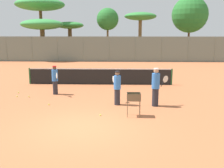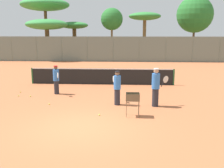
{
  "view_description": "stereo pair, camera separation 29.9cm",
  "coord_description": "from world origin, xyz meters",
  "px_view_note": "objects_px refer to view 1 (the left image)",
  "views": [
    {
      "loc": [
        1.38,
        -8.98,
        3.42
      ],
      "look_at": [
        0.96,
        3.18,
        1.0
      ],
      "focal_mm": 42.0,
      "sensor_mm": 36.0,
      "label": 1
    },
    {
      "loc": [
        1.68,
        -8.96,
        3.42
      ],
      "look_at": [
        0.96,
        3.18,
        1.0
      ],
      "focal_mm": 42.0,
      "sensor_mm": 36.0,
      "label": 2
    }
  ],
  "objects_px": {
    "tennis_net": "(100,76)",
    "player_white_outfit": "(156,87)",
    "player_red_cap": "(55,80)",
    "ball_cart": "(134,99)",
    "player_yellow_shirt": "(117,87)"
  },
  "relations": [
    {
      "from": "player_white_outfit",
      "to": "tennis_net",
      "type": "bearing_deg",
      "value": 93.75
    },
    {
      "from": "player_white_outfit",
      "to": "player_red_cap",
      "type": "bearing_deg",
      "value": 130.76
    },
    {
      "from": "player_white_outfit",
      "to": "player_yellow_shirt",
      "type": "bearing_deg",
      "value": 148.01
    },
    {
      "from": "tennis_net",
      "to": "player_red_cap",
      "type": "distance_m",
      "value": 3.7
    },
    {
      "from": "tennis_net",
      "to": "player_white_outfit",
      "type": "relative_size",
      "value": 5.32
    },
    {
      "from": "ball_cart",
      "to": "player_yellow_shirt",
      "type": "bearing_deg",
      "value": 112.23
    },
    {
      "from": "tennis_net",
      "to": "player_white_outfit",
      "type": "height_order",
      "value": "player_white_outfit"
    },
    {
      "from": "tennis_net",
      "to": "player_yellow_shirt",
      "type": "distance_m",
      "value": 5.07
    },
    {
      "from": "tennis_net",
      "to": "player_white_outfit",
      "type": "xyz_separation_m",
      "value": [
        3.0,
        -5.08,
        0.37
      ]
    },
    {
      "from": "ball_cart",
      "to": "player_red_cap",
      "type": "bearing_deg",
      "value": 138.3
    },
    {
      "from": "player_white_outfit",
      "to": "ball_cart",
      "type": "xyz_separation_m",
      "value": [
        -1.1,
        -1.55,
        -0.19
      ]
    },
    {
      "from": "tennis_net",
      "to": "player_red_cap",
      "type": "height_order",
      "value": "player_red_cap"
    },
    {
      "from": "player_red_cap",
      "to": "player_yellow_shirt",
      "type": "distance_m",
      "value": 4.02
    },
    {
      "from": "player_white_outfit",
      "to": "player_red_cap",
      "type": "relative_size",
      "value": 1.12
    },
    {
      "from": "tennis_net",
      "to": "ball_cart",
      "type": "bearing_deg",
      "value": -73.97
    }
  ]
}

